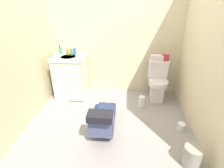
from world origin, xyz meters
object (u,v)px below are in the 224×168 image
Objects in this scene: soap_dispenser at (60,51)px; bottle_blue at (75,51)px; bottle_green at (71,52)px; trash_can at (192,157)px; vanity_cabinet at (71,76)px; tissue_box at (157,58)px; person_plumber at (104,118)px; faucet at (70,52)px; toiletry_bag at (165,58)px; bottle_clear at (65,51)px; toilet_paper_roll at (181,126)px; toilet at (157,81)px; bottle_amber at (68,52)px; paper_towel_roll at (141,102)px.

soap_dispenser is 0.29m from bottle_blue.
trash_can is at bearing -41.04° from bottle_green.
tissue_box reaches higher than vanity_cabinet.
faucet is at bearing 125.37° from person_plumber.
toiletry_bag is 0.46× the size of trash_can.
bottle_blue is (0.20, -0.02, -0.00)m from bottle_clear.
vanity_cabinet reaches higher than toilet_paper_roll.
toilet is 0.44m from tissue_box.
vanity_cabinet is 3.05× the size of trash_can.
toiletry_bag is (1.01, 1.05, 0.63)m from person_plumber.
bottle_amber is (-1.65, -0.04, 0.08)m from tissue_box.
bottle_blue reaches higher than trash_can.
tissue_box is (1.61, 0.12, 0.38)m from vanity_cabinet.
vanity_cabinet reaches higher than toilet.
soap_dispenser is at bearing 141.54° from trash_can.
paper_towel_roll is (1.55, -0.41, -0.79)m from soap_dispenser.
toilet is 1.74m from faucet.
toiletry_bag is (0.15, 0.00, 0.01)m from tissue_box.
bottle_blue is at bearing 162.44° from paper_towel_roll.
bottle_clear is (-1.77, 0.10, 0.52)m from toilet.
faucet is at bearing 179.12° from tissue_box.
soap_dispenser is at bearing 169.90° from bottle_green.
toilet is 6.11× the size of bottle_amber.
bottle_green reaches higher than toilet.
toiletry_bag reaches higher than vanity_cabinet.
toilet reaches higher than trash_can.
bottle_blue is at bearing -5.47° from bottle_clear.
person_plumber is (0.76, -1.07, -0.69)m from faucet.
bottle_blue is 0.63× the size of paper_towel_roll.
bottle_amber reaches higher than toilet_paper_roll.
bottle_amber reaches higher than toilet.
bottle_green reaches higher than tissue_box.
bottle_blue is at bearing 177.03° from toilet.
soap_dispenser is 1.37× the size of bottle_green.
faucet reaches higher than person_plumber.
soap_dispenser is at bearing 146.90° from vanity_cabinet.
paper_towel_roll is at bearing -15.96° from bottle_clear.
vanity_cabinet is 6.61× the size of toiletry_bag.
faucet reaches higher than toiletry_bag.
tissue_box is at bearing 1.28° from bottle_green.
trash_can is at bearing -86.72° from toiletry_bag.
toilet_paper_roll is (2.03, -0.99, -0.84)m from bottle_clear.
toilet is at bearing -1.94° from bottle_green.
soap_dispenser is 2.72m from trash_can.
bottle_amber reaches higher than vanity_cabinet.
toilet is at bearing -139.23° from toiletry_bag.
toilet is 1.56m from trash_can.
soap_dispenser reaches higher than faucet.
person_plumber is 8.81× the size of bottle_green.
tissue_box is 1.77m from trash_can.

